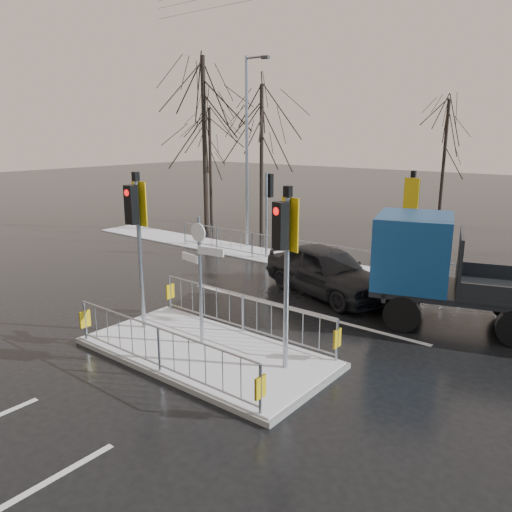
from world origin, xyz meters
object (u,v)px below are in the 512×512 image
Objects in this scene: traffic_island at (205,339)px; car_far_lane at (327,270)px; street_lamp_left at (248,146)px; flatbed_truck at (447,268)px.

traffic_island is 1.29× the size of car_far_lane.
street_lamp_left is (-6.42, 9.49, 4.10)m from traffic_island.
car_far_lane is at bearing 176.97° from flatbed_truck.
flatbed_truck is (3.79, -0.20, 0.77)m from car_far_lane.
street_lamp_left is at bearing 158.36° from flatbed_truck.
car_far_lane is (-0.09, 5.68, 0.40)m from traffic_island.
car_far_lane is 0.69× the size of flatbed_truck.
traffic_island is 0.89× the size of flatbed_truck.
street_lamp_left reaches higher than car_far_lane.
flatbed_truck is (3.69, 5.48, 1.17)m from traffic_island.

